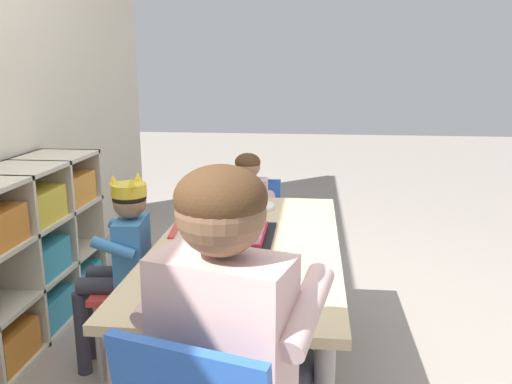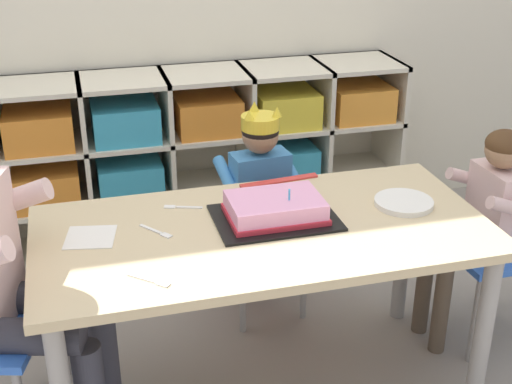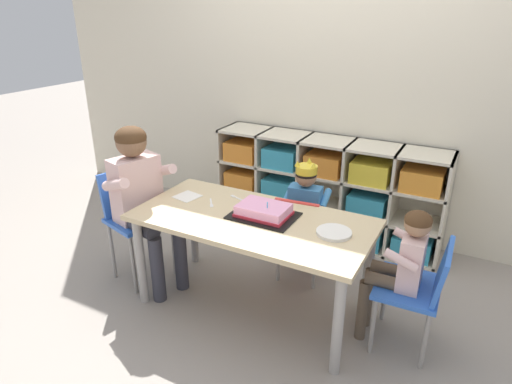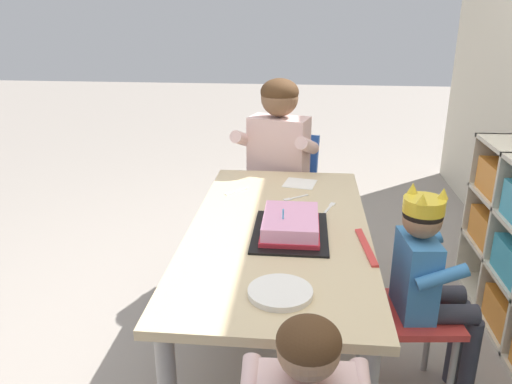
{
  "view_description": "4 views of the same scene",
  "coord_description": "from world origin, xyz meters",
  "px_view_note": "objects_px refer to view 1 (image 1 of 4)",
  "views": [
    {
      "loc": [
        -1.85,
        -0.23,
        1.25
      ],
      "look_at": [
        -0.05,
        -0.04,
        0.82
      ],
      "focal_mm": 37.26,
      "sensor_mm": 36.0,
      "label": 1
    },
    {
      "loc": [
        -0.52,
        -1.82,
        1.61
      ],
      "look_at": [
        -0.02,
        -0.01,
        0.74
      ],
      "focal_mm": 49.66,
      "sensor_mm": 36.0,
      "label": 2
    },
    {
      "loc": [
        1.1,
        -2.01,
        1.74
      ],
      "look_at": [
        0.06,
        -0.06,
        0.81
      ],
      "focal_mm": 31.3,
      "sensor_mm": 36.0,
      "label": 3
    },
    {
      "loc": [
        1.75,
        0.08,
        1.4
      ],
      "look_at": [
        0.04,
        -0.08,
        0.77
      ],
      "focal_mm": 35.7,
      "sensor_mm": 36.0,
      "label": 4
    }
  ],
  "objects_px": {
    "activity_table": "(248,262)",
    "classroom_chair_blue": "(150,284)",
    "fork_near_cake_tray": "(220,273)",
    "paper_plate_stack": "(254,206)",
    "adult_helper_seated": "(235,332)",
    "guest_at_table_side": "(247,209)",
    "classroom_chair_guest_side": "(249,226)",
    "child_with_crown": "(122,250)",
    "fork_near_child_seat": "(304,284)",
    "birthday_cake_on_tray": "(238,230)",
    "fork_scattered_mid_table": "(181,261)"
  },
  "relations": [
    {
      "from": "activity_table",
      "to": "guest_at_table_side",
      "type": "height_order",
      "value": "guest_at_table_side"
    },
    {
      "from": "classroom_chair_blue",
      "to": "fork_near_child_seat",
      "type": "xyz_separation_m",
      "value": [
        -0.5,
        -0.64,
        0.24
      ]
    },
    {
      "from": "fork_scattered_mid_table",
      "to": "paper_plate_stack",
      "type": "bearing_deg",
      "value": 5.24
    },
    {
      "from": "adult_helper_seated",
      "to": "fork_near_child_seat",
      "type": "bearing_deg",
      "value": -95.5
    },
    {
      "from": "classroom_chair_blue",
      "to": "classroom_chair_guest_side",
      "type": "distance_m",
      "value": 0.86
    },
    {
      "from": "birthday_cake_on_tray",
      "to": "activity_table",
      "type": "bearing_deg",
      "value": -138.12
    },
    {
      "from": "adult_helper_seated",
      "to": "fork_scattered_mid_table",
      "type": "xyz_separation_m",
      "value": [
        0.54,
        0.26,
        -0.04
      ]
    },
    {
      "from": "child_with_crown",
      "to": "guest_at_table_side",
      "type": "relative_size",
      "value": 1.04
    },
    {
      "from": "adult_helper_seated",
      "to": "birthday_cake_on_tray",
      "type": "height_order",
      "value": "adult_helper_seated"
    },
    {
      "from": "child_with_crown",
      "to": "paper_plate_stack",
      "type": "relative_size",
      "value": 4.41
    },
    {
      "from": "activity_table",
      "to": "adult_helper_seated",
      "type": "distance_m",
      "value": 0.77
    },
    {
      "from": "fork_near_child_seat",
      "to": "fork_near_cake_tray",
      "type": "xyz_separation_m",
      "value": [
        0.05,
        0.27,
        -0.0
      ]
    },
    {
      "from": "activity_table",
      "to": "paper_plate_stack",
      "type": "xyz_separation_m",
      "value": [
        0.48,
        0.03,
        0.09
      ]
    },
    {
      "from": "paper_plate_stack",
      "to": "fork_near_cake_tray",
      "type": "relative_size",
      "value": 1.72
    },
    {
      "from": "classroom_chair_guest_side",
      "to": "birthday_cake_on_tray",
      "type": "height_order",
      "value": "birthday_cake_on_tray"
    },
    {
      "from": "guest_at_table_side",
      "to": "fork_scattered_mid_table",
      "type": "xyz_separation_m",
      "value": [
        -1.05,
        0.09,
        0.11
      ]
    },
    {
      "from": "child_with_crown",
      "to": "classroom_chair_guest_side",
      "type": "bearing_deg",
      "value": 146.38
    },
    {
      "from": "child_with_crown",
      "to": "fork_near_child_seat",
      "type": "xyz_separation_m",
      "value": [
        -0.49,
        -0.75,
        0.1
      ]
    },
    {
      "from": "birthday_cake_on_tray",
      "to": "fork_near_child_seat",
      "type": "height_order",
      "value": "birthday_cake_on_tray"
    },
    {
      "from": "activity_table",
      "to": "classroom_chair_blue",
      "type": "distance_m",
      "value": 0.48
    },
    {
      "from": "fork_near_child_seat",
      "to": "paper_plate_stack",
      "type": "bearing_deg",
      "value": -121.87
    },
    {
      "from": "child_with_crown",
      "to": "birthday_cake_on_tray",
      "type": "distance_m",
      "value": 0.51
    },
    {
      "from": "paper_plate_stack",
      "to": "fork_near_child_seat",
      "type": "distance_m",
      "value": 0.88
    },
    {
      "from": "paper_plate_stack",
      "to": "fork_near_cake_tray",
      "type": "distance_m",
      "value": 0.79
    },
    {
      "from": "classroom_chair_blue",
      "to": "guest_at_table_side",
      "type": "bearing_deg",
      "value": 149.42
    },
    {
      "from": "paper_plate_stack",
      "to": "fork_near_cake_tray",
      "type": "height_order",
      "value": "paper_plate_stack"
    },
    {
      "from": "activity_table",
      "to": "child_with_crown",
      "type": "distance_m",
      "value": 0.55
    },
    {
      "from": "fork_near_cake_tray",
      "to": "paper_plate_stack",
      "type": "bearing_deg",
      "value": -128.54
    },
    {
      "from": "guest_at_table_side",
      "to": "fork_near_child_seat",
      "type": "xyz_separation_m",
      "value": [
        -1.19,
        -0.32,
        0.11
      ]
    },
    {
      "from": "adult_helper_seated",
      "to": "guest_at_table_side",
      "type": "distance_m",
      "value": 1.6
    },
    {
      "from": "birthday_cake_on_tray",
      "to": "paper_plate_stack",
      "type": "xyz_separation_m",
      "value": [
        0.43,
        -0.01,
        -0.02
      ]
    },
    {
      "from": "classroom_chair_blue",
      "to": "fork_scattered_mid_table",
      "type": "height_order",
      "value": "classroom_chair_blue"
    },
    {
      "from": "classroom_chair_blue",
      "to": "adult_helper_seated",
      "type": "bearing_deg",
      "value": 22.98
    },
    {
      "from": "guest_at_table_side",
      "to": "fork_near_cake_tray",
      "type": "bearing_deg",
      "value": -88.96
    },
    {
      "from": "activity_table",
      "to": "adult_helper_seated",
      "type": "bearing_deg",
      "value": -175.19
    },
    {
      "from": "fork_scattered_mid_table",
      "to": "guest_at_table_side",
      "type": "bearing_deg",
      "value": 13.79
    },
    {
      "from": "classroom_chair_guest_side",
      "to": "child_with_crown",
      "type": "bearing_deg",
      "value": -119.5
    },
    {
      "from": "activity_table",
      "to": "fork_near_cake_tray",
      "type": "relative_size",
      "value": 12.51
    },
    {
      "from": "classroom_chair_blue",
      "to": "fork_near_cake_tray",
      "type": "bearing_deg",
      "value": 34.39
    },
    {
      "from": "classroom_chair_guest_side",
      "to": "fork_scattered_mid_table",
      "type": "relative_size",
      "value": 5.18
    },
    {
      "from": "fork_near_child_seat",
      "to": "classroom_chair_guest_side",
      "type": "bearing_deg",
      "value": -124.08
    },
    {
      "from": "classroom_chair_guest_side",
      "to": "birthday_cake_on_tray",
      "type": "bearing_deg",
      "value": -87.57
    },
    {
      "from": "child_with_crown",
      "to": "adult_helper_seated",
      "type": "bearing_deg",
      "value": 28.32
    },
    {
      "from": "guest_at_table_side",
      "to": "paper_plate_stack",
      "type": "bearing_deg",
      "value": -79.57
    },
    {
      "from": "activity_table",
      "to": "fork_scattered_mid_table",
      "type": "height_order",
      "value": "fork_scattered_mid_table"
    },
    {
      "from": "adult_helper_seated",
      "to": "fork_near_child_seat",
      "type": "xyz_separation_m",
      "value": [
        0.39,
        -0.15,
        -0.04
      ]
    },
    {
      "from": "classroom_chair_guest_side",
      "to": "paper_plate_stack",
      "type": "distance_m",
      "value": 0.52
    },
    {
      "from": "child_with_crown",
      "to": "fork_near_child_seat",
      "type": "height_order",
      "value": "child_with_crown"
    },
    {
      "from": "guest_at_table_side",
      "to": "fork_near_child_seat",
      "type": "height_order",
      "value": "guest_at_table_side"
    },
    {
      "from": "birthday_cake_on_tray",
      "to": "fork_near_cake_tray",
      "type": "xyz_separation_m",
      "value": [
        -0.36,
        0.01,
        -0.03
      ]
    }
  ]
}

